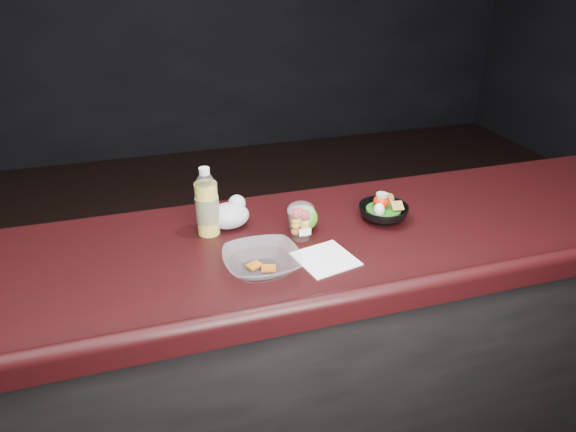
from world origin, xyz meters
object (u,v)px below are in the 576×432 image
at_px(lemonade_bottle, 207,207).
at_px(takeout_bowl, 262,262).
at_px(fruit_cup, 301,220).
at_px(green_apple, 304,218).
at_px(snack_bowl, 383,211).

distance_m(lemonade_bottle, takeout_bowl, 0.29).
distance_m(fruit_cup, takeout_bowl, 0.22).
xyz_separation_m(lemonade_bottle, green_apple, (0.30, -0.07, -0.05)).
height_order(lemonade_bottle, fruit_cup, lemonade_bottle).
relative_size(lemonade_bottle, fruit_cup, 1.83).
height_order(fruit_cup, snack_bowl, fruit_cup).
distance_m(lemonade_bottle, fruit_cup, 0.30).
bearing_deg(snack_bowl, green_apple, 177.42).
relative_size(fruit_cup, green_apple, 1.32).
bearing_deg(snack_bowl, fruit_cup, -173.14).
height_order(snack_bowl, takeout_bowl, snack_bowl).
bearing_deg(lemonade_bottle, fruit_cup, -22.84).
xyz_separation_m(fruit_cup, takeout_bowl, (-0.16, -0.15, -0.04)).
bearing_deg(green_apple, takeout_bowl, -134.51).
bearing_deg(lemonade_bottle, green_apple, -12.43).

